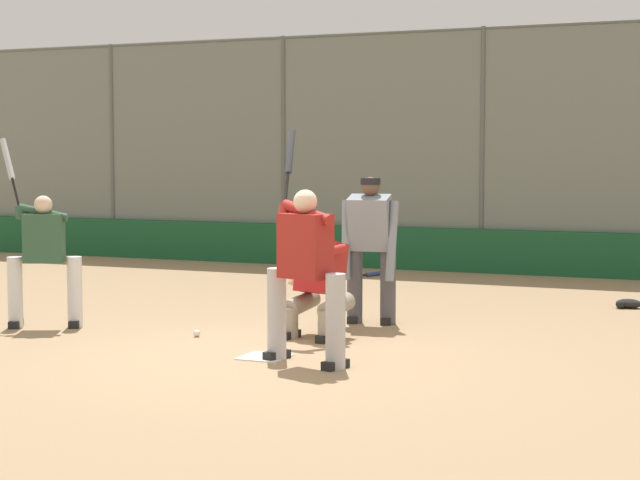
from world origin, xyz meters
name	(u,v)px	position (x,y,z in m)	size (l,w,h in m)	color
ground_plane	(265,358)	(0.00, 0.00, 0.00)	(160.00, 160.00, 0.00)	#9E7F5B
home_plate_marker	(265,357)	(0.00, 0.00, 0.01)	(0.43, 0.43, 0.01)	white
backstop_fence	(482,145)	(0.00, -8.09, 2.09)	(21.49, 0.08, 3.99)	#515651
padding_wall	(479,251)	(0.00, -7.99, 0.35)	(20.98, 0.18, 0.71)	#19512D
bleachers_beyond	(433,230)	(1.58, -10.60, 0.48)	(14.99, 2.50, 1.48)	slate
batter_at_plate	(305,269)	(-0.47, 0.13, 0.87)	(0.87, 0.85, 2.16)	#B7B7BC
catcher_behind_plate	(317,276)	(-0.02, -1.21, 0.66)	(0.69, 0.84, 1.26)	gray
umpire_home	(371,245)	(-0.21, -2.31, 0.90)	(0.68, 0.45, 1.67)	#4C4C51
batter_on_deck	(43,256)	(3.05, -0.66, 0.80)	(1.13, 0.58, 2.11)	silver
spare_bat_by_padding	(374,274)	(1.42, -6.85, 0.03)	(0.36, 0.85, 0.07)	black
fielding_glove_on_dirt	(628,304)	(-2.75, -4.73, 0.06)	(0.32, 0.25, 0.12)	black
baseball_loose	(197,333)	(1.17, -0.77, 0.04)	(0.07, 0.07, 0.07)	white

